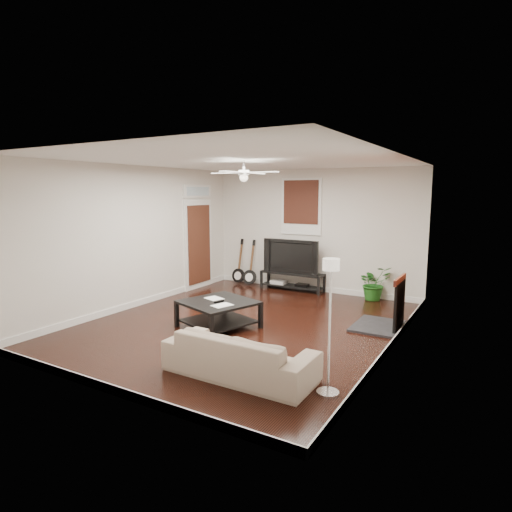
{
  "coord_description": "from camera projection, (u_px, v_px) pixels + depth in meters",
  "views": [
    {
      "loc": [
        3.81,
        -6.12,
        2.28
      ],
      "look_at": [
        0.0,
        0.4,
        1.15
      ],
      "focal_mm": 30.0,
      "sensor_mm": 36.0,
      "label": 1
    }
  ],
  "objects": [
    {
      "name": "tv_stand",
      "position": [
        292.0,
        281.0,
        10.01
      ],
      "size": [
        1.51,
        0.4,
        0.42
      ],
      "primitive_type": "cube",
      "color": "black",
      "rests_on": "floor"
    },
    {
      "name": "guitar_right",
      "position": [
        250.0,
        263.0,
        10.47
      ],
      "size": [
        0.37,
        0.27,
        1.14
      ],
      "primitive_type": null,
      "rotation": [
        0.0,
        0.0,
        0.07
      ],
      "color": "black",
      "rests_on": "floor"
    },
    {
      "name": "fireplace",
      "position": [
        387.0,
        302.0,
        7.15
      ],
      "size": [
        0.8,
        1.1,
        0.92
      ],
      "primitive_type": "cube",
      "color": "black",
      "rests_on": "floor"
    },
    {
      "name": "guitar_left",
      "position": [
        238.0,
        261.0,
        10.67
      ],
      "size": [
        0.36,
        0.26,
        1.14
      ],
      "primitive_type": null,
      "rotation": [
        0.0,
        0.0,
        -0.04
      ],
      "color": "black",
      "rests_on": "floor"
    },
    {
      "name": "floor_lamp",
      "position": [
        329.0,
        327.0,
        4.77
      ],
      "size": [
        0.26,
        0.26,
        1.57
      ],
      "primitive_type": null,
      "rotation": [
        0.0,
        0.0,
        -0.0
      ],
      "color": "silver",
      "rests_on": "floor"
    },
    {
      "name": "door_left",
      "position": [
        198.0,
        236.0,
        10.13
      ],
      "size": [
        0.08,
        1.0,
        2.5
      ],
      "primitive_type": "cube",
      "color": "white",
      "rests_on": "wall_left"
    },
    {
      "name": "window_back",
      "position": [
        301.0,
        207.0,
        9.86
      ],
      "size": [
        1.0,
        0.06,
        1.3
      ],
      "primitive_type": "cube",
      "color": "black",
      "rests_on": "wall_back"
    },
    {
      "name": "ceiling_fan",
      "position": [
        244.0,
        173.0,
        7.08
      ],
      "size": [
        1.24,
        1.24,
        0.32
      ],
      "primitive_type": null,
      "color": "white",
      "rests_on": "ceiling"
    },
    {
      "name": "brick_accent",
      "position": [
        408.0,
        247.0,
        6.87
      ],
      "size": [
        0.02,
        2.2,
        2.8
      ],
      "primitive_type": "cube",
      "color": "brown",
      "rests_on": "floor"
    },
    {
      "name": "tv",
      "position": [
        293.0,
        256.0,
        9.94
      ],
      "size": [
        1.36,
        0.18,
        0.78
      ],
      "primitive_type": "imported",
      "color": "black",
      "rests_on": "tv_stand"
    },
    {
      "name": "coffee_table",
      "position": [
        218.0,
        314.0,
        7.26
      ],
      "size": [
        1.37,
        1.37,
        0.46
      ],
      "primitive_type": "cube",
      "rotation": [
        0.0,
        0.0,
        -0.32
      ],
      "color": "black",
      "rests_on": "floor"
    },
    {
      "name": "potted_plant",
      "position": [
        374.0,
        283.0,
        9.07
      ],
      "size": [
        0.88,
        0.88,
        0.74
      ],
      "primitive_type": "imported",
      "rotation": [
        0.0,
        0.0,
        0.79
      ],
      "color": "#1F601B",
      "rests_on": "floor"
    },
    {
      "name": "sofa",
      "position": [
        240.0,
        354.0,
        5.32
      ],
      "size": [
        1.93,
        0.76,
        0.56
      ],
      "primitive_type": "imported",
      "rotation": [
        0.0,
        0.0,
        3.14
      ],
      "color": "#BDA28E",
      "rests_on": "floor"
    },
    {
      "name": "room",
      "position": [
        244.0,
        244.0,
        7.26
      ],
      "size": [
        5.01,
        6.01,
        2.81
      ],
      "color": "black",
      "rests_on": "ground"
    }
  ]
}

